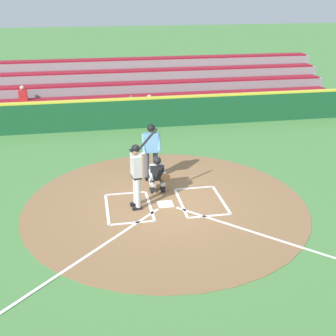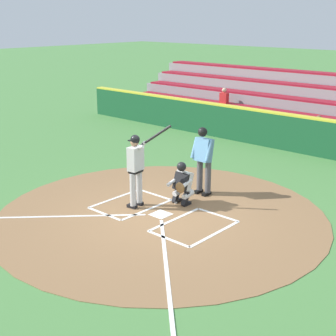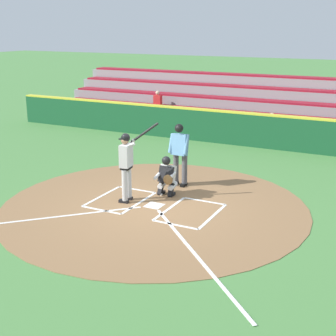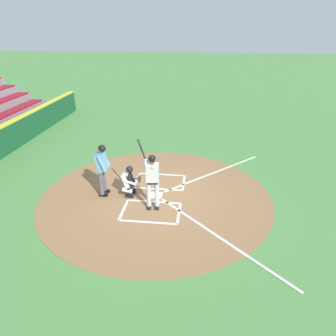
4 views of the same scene
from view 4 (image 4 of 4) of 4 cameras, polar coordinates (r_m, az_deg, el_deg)
name	(u,v)px [view 4 (image 4 of 4)]	position (r m, az deg, el deg)	size (l,w,h in m)	color
ground_plane	(156,195)	(10.93, -2.23, -5.06)	(120.00, 120.00, 0.00)	#4C8442
dirt_circle	(156,195)	(10.93, -2.23, -5.03)	(8.00, 8.00, 0.01)	olive
home_plate_and_chalk	(181,197)	(10.84, 2.39, -5.26)	(7.93, 4.91, 0.01)	white
batter	(152,178)	(9.71, -2.95, -1.80)	(0.88, 0.81, 2.13)	#BCBCBC
catcher	(130,180)	(10.74, -7.04, -2.23)	(0.59, 0.61, 1.13)	black
plate_umpire	(102,167)	(10.74, -12.05, 0.25)	(0.58, 0.41, 1.86)	#4C4C51
baseball	(133,196)	(10.88, -6.46, -5.14)	(0.07, 0.07, 0.07)	white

